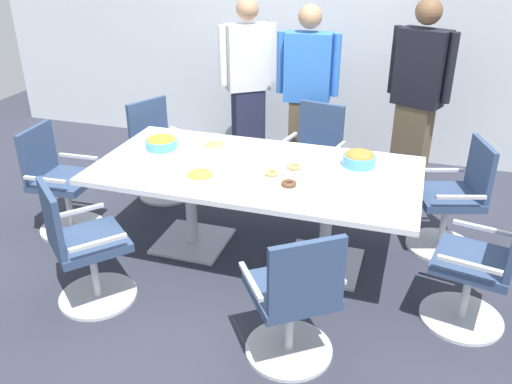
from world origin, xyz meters
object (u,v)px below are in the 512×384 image
office_chair_0 (294,303)px  person_standing_0 (248,82)px  person_standing_1 (307,93)px  snack_bowl_cookies (214,147)px  office_chair_3 (313,159)px  snack_bowl_chips_orange (161,142)px  office_chair_4 (161,155)px  conference_table (256,183)px  plate_stack (275,160)px  office_chair_2 (454,203)px  person_standing_2 (417,95)px  office_chair_5 (60,186)px  office_chair_1 (480,271)px  office_chair_6 (83,251)px  donut_platter (292,176)px  snack_bowl_pretzels (359,158)px  snack_bowl_chips_yellow (200,178)px

office_chair_0 → person_standing_0: 3.08m
person_standing_1 → snack_bowl_cookies: person_standing_1 is taller
office_chair_3 → snack_bowl_chips_orange: office_chair_3 is taller
office_chair_4 → office_chair_3: bearing=127.9°
conference_table → snack_bowl_chips_orange: bearing=170.0°
plate_stack → office_chair_3: bearing=83.2°
conference_table → person_standing_1: size_ratio=1.39×
office_chair_2 → person_standing_1: (-1.43, 1.00, 0.50)m
office_chair_2 → snack_bowl_chips_orange: size_ratio=3.52×
person_standing_2 → office_chair_5: bearing=54.1°
office_chair_0 → person_standing_1: size_ratio=0.53×
office_chair_5 → office_chair_0: bearing=64.6°
office_chair_0 → snack_bowl_cookies: bearing=92.0°
office_chair_1 → office_chair_4: 3.03m
office_chair_6 → person_standing_0: (0.29, 2.67, 0.51)m
office_chair_2 → donut_platter: (-1.16, -0.67, 0.36)m
office_chair_5 → person_standing_1: person_standing_1 is taller
office_chair_0 → snack_bowl_chips_orange: office_chair_0 is taller
office_chair_4 → office_chair_6: size_ratio=1.00×
office_chair_5 → snack_bowl_chips_orange: 0.97m
office_chair_0 → donut_platter: (-0.26, 0.94, 0.36)m
office_chair_5 → office_chair_3: bearing=119.2°
person_standing_1 → donut_platter: 1.69m
conference_table → person_standing_2: person_standing_2 is taller
office_chair_4 → office_chair_6: bearing=34.3°
office_chair_0 → plate_stack: 1.33m
office_chair_1 → office_chair_5: bearing=96.8°
office_chair_0 → office_chair_1: size_ratio=1.00×
office_chair_0 → office_chair_6: same height
office_chair_6 → person_standing_1: 2.71m
office_chair_5 → person_standing_2: bearing=118.7°
snack_bowl_pretzels → office_chair_3: bearing=121.9°
office_chair_3 → office_chair_6: same height
office_chair_5 → snack_bowl_cookies: office_chair_5 is taller
office_chair_6 → snack_bowl_chips_yellow: 0.93m
office_chair_2 → snack_bowl_chips_orange: (-2.31, -0.41, 0.40)m
office_chair_2 → person_standing_1: 1.81m
office_chair_0 → snack_bowl_chips_yellow: 1.12m
snack_bowl_cookies → office_chair_6: bearing=-114.3°
person_standing_2 → person_standing_1: bearing=24.4°
conference_table → person_standing_1: person_standing_1 is taller
office_chair_4 → plate_stack: office_chair_4 is taller
person_standing_0 → person_standing_1: person_standing_0 is taller
office_chair_5 → snack_bowl_pretzels: 2.48m
snack_bowl_chips_yellow → snack_bowl_cookies: snack_bowl_chips_yellow is taller
office_chair_3 → plate_stack: office_chair_3 is taller
office_chair_4 → office_chair_5: size_ratio=1.00×
office_chair_2 → donut_platter: size_ratio=2.25×
snack_bowl_chips_yellow → office_chair_5: bearing=168.1°
conference_table → snack_bowl_chips_yellow: bearing=-123.5°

